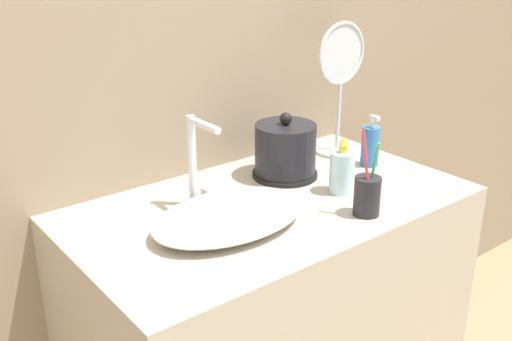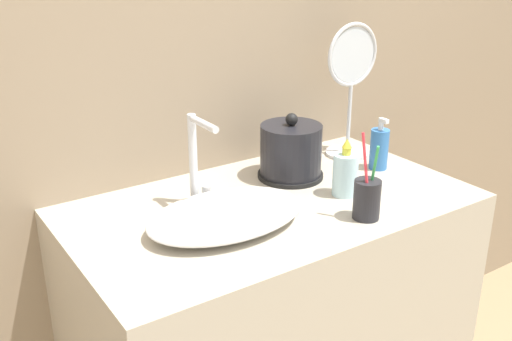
# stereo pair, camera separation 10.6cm
# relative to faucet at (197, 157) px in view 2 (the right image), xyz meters

# --- Properties ---
(wall_back) EXTENTS (6.00, 0.04, 2.60)m
(wall_back) POSITION_rel_faucet_xyz_m (0.16, 0.22, 0.29)
(wall_back) COLOR gray
(wall_back) RESTS_ON ground_plane
(vanity_counter) EXTENTS (1.06, 0.60, 0.88)m
(vanity_counter) POSITION_rel_faucet_xyz_m (0.16, -0.10, -0.57)
(vanity_counter) COLOR #B7AD99
(vanity_counter) RESTS_ON ground_plane
(sink_basin) EXTENTS (0.40, 0.26, 0.06)m
(sink_basin) POSITION_rel_faucet_xyz_m (-0.00, -0.14, -0.10)
(sink_basin) COLOR white
(sink_basin) RESTS_ON vanity_counter
(faucet) EXTENTS (0.06, 0.13, 0.24)m
(faucet) POSITION_rel_faucet_xyz_m (0.00, 0.00, 0.00)
(faucet) COLOR silver
(faucet) RESTS_ON vanity_counter
(electric_kettle) EXTENTS (0.19, 0.19, 0.19)m
(electric_kettle) POSITION_rel_faucet_xyz_m (0.31, 0.02, -0.06)
(electric_kettle) COLOR black
(electric_kettle) RESTS_ON vanity_counter
(toothbrush_cup) EXTENTS (0.07, 0.07, 0.22)m
(toothbrush_cup) POSITION_rel_faucet_xyz_m (0.30, -0.30, -0.08)
(toothbrush_cup) COLOR #232328
(toothbrush_cup) RESTS_ON vanity_counter
(lotion_bottle) EXTENTS (0.05, 0.05, 0.16)m
(lotion_bottle) POSITION_rel_faucet_xyz_m (0.57, -0.08, -0.07)
(lotion_bottle) COLOR #3370B7
(lotion_bottle) RESTS_ON vanity_counter
(shampoo_bottle) EXTENTS (0.07, 0.07, 0.16)m
(shampoo_bottle) POSITION_rel_faucet_xyz_m (0.35, -0.16, -0.07)
(shampoo_bottle) COLOR silver
(shampoo_bottle) RESTS_ON vanity_counter
(vanity_mirror) EXTENTS (0.19, 0.13, 0.41)m
(vanity_mirror) POSITION_rel_faucet_xyz_m (0.57, 0.07, 0.10)
(vanity_mirror) COLOR silver
(vanity_mirror) RESTS_ON vanity_counter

